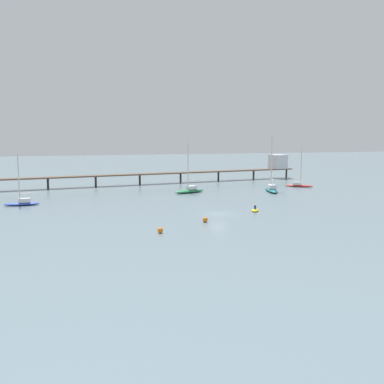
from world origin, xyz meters
The scene contains 9 objects.
ground_plane centered at (0.00, 0.00, 0.00)m, with size 400.00×400.00×0.00m, color slate.
pier centered at (16.59, 46.98, 3.51)m, with size 77.68×13.83×6.60m.
sailboat_red centered at (30.01, 28.95, 0.63)m, with size 6.28×4.74×9.40m.
sailboat_teal centered at (20.01, 22.90, 0.72)m, with size 4.37×9.33×11.97m.
sailboat_green centered at (2.32, 25.62, 0.65)m, with size 7.63×4.64×10.53m.
sailboat_blue centered at (-30.51, 17.24, 0.60)m, with size 6.03×1.80×9.13m.
dinghy_yellow centered at (6.40, 0.60, 0.22)m, with size 2.11×2.67×1.14m.
mooring_buoy_inner centered at (-4.15, -5.92, 0.38)m, with size 0.75×0.75×0.75m, color orange.
mooring_buoy_near centered at (-11.75, -11.10, 0.36)m, with size 0.73×0.73×0.73m, color orange.
Camera 1 is at (-23.18, -66.31, 12.56)m, focal length 42.35 mm.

